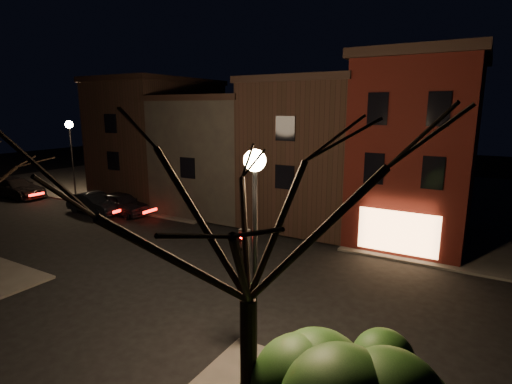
{
  "coord_description": "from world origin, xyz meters",
  "views": [
    {
      "loc": [
        11.56,
        -15.15,
        7.68
      ],
      "look_at": [
        0.92,
        3.13,
        3.2
      ],
      "focal_mm": 28.0,
      "sensor_mm": 36.0,
      "label": 1
    }
  ],
  "objects_px": {
    "traffic_signal": "(246,272)",
    "parked_car_a": "(122,203)",
    "parked_car_c": "(16,188)",
    "street_lamp_far": "(70,138)",
    "street_lamp_near": "(255,201)",
    "parked_car_b": "(95,203)",
    "bare_tree_right": "(248,186)"
  },
  "relations": [
    {
      "from": "street_lamp_near",
      "to": "parked_car_c",
      "type": "bearing_deg",
      "value": 161.95
    },
    {
      "from": "street_lamp_near",
      "to": "parked_car_c",
      "type": "xyz_separation_m",
      "value": [
        -29.8,
        9.71,
        -4.32
      ]
    },
    {
      "from": "street_lamp_far",
      "to": "traffic_signal",
      "type": "relative_size",
      "value": 1.6
    },
    {
      "from": "street_lamp_near",
      "to": "parked_car_b",
      "type": "distance_m",
      "value": 21.95
    },
    {
      "from": "street_lamp_far",
      "to": "parked_car_a",
      "type": "distance_m",
      "value": 9.04
    },
    {
      "from": "street_lamp_near",
      "to": "traffic_signal",
      "type": "relative_size",
      "value": 1.6
    },
    {
      "from": "parked_car_a",
      "to": "parked_car_c",
      "type": "bearing_deg",
      "value": 97.5
    },
    {
      "from": "traffic_signal",
      "to": "parked_car_c",
      "type": "height_order",
      "value": "traffic_signal"
    },
    {
      "from": "street_lamp_far",
      "to": "parked_car_b",
      "type": "xyz_separation_m",
      "value": [
        5.93,
        -2.67,
        -4.4
      ]
    },
    {
      "from": "bare_tree_right",
      "to": "parked_car_c",
      "type": "distance_m",
      "value": 33.82
    },
    {
      "from": "traffic_signal",
      "to": "parked_car_c",
      "type": "relative_size",
      "value": 0.69
    },
    {
      "from": "street_lamp_far",
      "to": "traffic_signal",
      "type": "height_order",
      "value": "street_lamp_far"
    },
    {
      "from": "street_lamp_near",
      "to": "parked_car_a",
      "type": "xyz_separation_m",
      "value": [
        -17.47,
        10.48,
        -4.37
      ]
    },
    {
      "from": "bare_tree_right",
      "to": "parked_car_a",
      "type": "relative_size",
      "value": 1.8
    },
    {
      "from": "bare_tree_right",
      "to": "parked_car_c",
      "type": "height_order",
      "value": "bare_tree_right"
    },
    {
      "from": "parked_car_a",
      "to": "parked_car_c",
      "type": "height_order",
      "value": "parked_car_c"
    },
    {
      "from": "street_lamp_far",
      "to": "bare_tree_right",
      "type": "height_order",
      "value": "bare_tree_right"
    },
    {
      "from": "street_lamp_near",
      "to": "street_lamp_far",
      "type": "height_order",
      "value": "same"
    },
    {
      "from": "parked_car_a",
      "to": "parked_car_c",
      "type": "relative_size",
      "value": 0.8
    },
    {
      "from": "parked_car_b",
      "to": "parked_car_a",
      "type": "bearing_deg",
      "value": -59.48
    },
    {
      "from": "bare_tree_right",
      "to": "parked_car_b",
      "type": "xyz_separation_m",
      "value": [
        -20.57,
        12.03,
        -5.37
      ]
    },
    {
      "from": "bare_tree_right",
      "to": "parked_car_b",
      "type": "distance_m",
      "value": 24.43
    },
    {
      "from": "bare_tree_right",
      "to": "parked_car_b",
      "type": "height_order",
      "value": "bare_tree_right"
    },
    {
      "from": "traffic_signal",
      "to": "parked_car_a",
      "type": "relative_size",
      "value": 0.86
    },
    {
      "from": "bare_tree_right",
      "to": "parked_car_b",
      "type": "bearing_deg",
      "value": 149.69
    },
    {
      "from": "street_lamp_far",
      "to": "parked_car_b",
      "type": "height_order",
      "value": "street_lamp_far"
    },
    {
      "from": "traffic_signal",
      "to": "parked_car_b",
      "type": "height_order",
      "value": "traffic_signal"
    },
    {
      "from": "street_lamp_far",
      "to": "parked_car_a",
      "type": "xyz_separation_m",
      "value": [
        7.73,
        -1.72,
        -4.37
      ]
    },
    {
      "from": "parked_car_b",
      "to": "street_lamp_near",
      "type": "bearing_deg",
      "value": -113.65
    },
    {
      "from": "street_lamp_near",
      "to": "traffic_signal",
      "type": "distance_m",
      "value": 2.49
    },
    {
      "from": "traffic_signal",
      "to": "parked_car_b",
      "type": "bearing_deg",
      "value": 154.18
    },
    {
      "from": "street_lamp_near",
      "to": "parked_car_b",
      "type": "relative_size",
      "value": 1.38
    }
  ]
}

